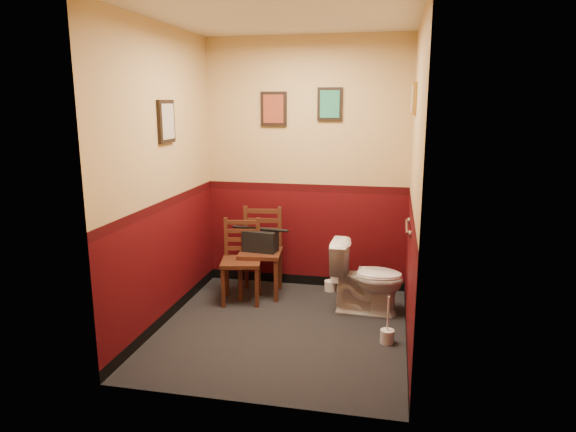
# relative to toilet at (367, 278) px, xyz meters

# --- Properties ---
(floor) EXTENTS (2.20, 2.40, 0.00)m
(floor) POSITION_rel_toilet_xyz_m (-0.72, -0.56, -0.35)
(floor) COLOR black
(floor) RESTS_ON ground
(ceiling) EXTENTS (2.20, 2.40, 0.00)m
(ceiling) POSITION_rel_toilet_xyz_m (-0.72, -0.56, 2.35)
(ceiling) COLOR silver
(ceiling) RESTS_ON ground
(wall_back) EXTENTS (2.20, 0.00, 2.70)m
(wall_back) POSITION_rel_toilet_xyz_m (-0.72, 0.64, 1.00)
(wall_back) COLOR #43070B
(wall_back) RESTS_ON ground
(wall_front) EXTENTS (2.20, 0.00, 2.70)m
(wall_front) POSITION_rel_toilet_xyz_m (-0.72, -1.76, 1.00)
(wall_front) COLOR #43070B
(wall_front) RESTS_ON ground
(wall_left) EXTENTS (0.00, 2.40, 2.70)m
(wall_left) POSITION_rel_toilet_xyz_m (-1.82, -0.56, 1.00)
(wall_left) COLOR #43070B
(wall_left) RESTS_ON ground
(wall_right) EXTENTS (0.00, 2.40, 2.70)m
(wall_right) POSITION_rel_toilet_xyz_m (0.38, -0.56, 1.00)
(wall_right) COLOR #43070B
(wall_right) RESTS_ON ground
(grab_bar) EXTENTS (0.05, 0.56, 0.06)m
(grab_bar) POSITION_rel_toilet_xyz_m (0.35, -0.31, 0.60)
(grab_bar) COLOR silver
(grab_bar) RESTS_ON wall_right
(framed_print_back_a) EXTENTS (0.28, 0.04, 0.36)m
(framed_print_back_a) POSITION_rel_toilet_xyz_m (-1.07, 0.62, 1.60)
(framed_print_back_a) COLOR black
(framed_print_back_a) RESTS_ON wall_back
(framed_print_back_b) EXTENTS (0.26, 0.04, 0.34)m
(framed_print_back_b) POSITION_rel_toilet_xyz_m (-0.47, 0.62, 1.65)
(framed_print_back_b) COLOR black
(framed_print_back_b) RESTS_ON wall_back
(framed_print_left) EXTENTS (0.04, 0.30, 0.38)m
(framed_print_left) POSITION_rel_toilet_xyz_m (-1.80, -0.46, 1.50)
(framed_print_left) COLOR black
(framed_print_left) RESTS_ON wall_left
(framed_print_right) EXTENTS (0.04, 0.34, 0.28)m
(framed_print_right) POSITION_rel_toilet_xyz_m (0.36, 0.04, 1.70)
(framed_print_right) COLOR olive
(framed_print_right) RESTS_ON wall_right
(toilet) EXTENTS (0.73, 0.42, 0.70)m
(toilet) POSITION_rel_toilet_xyz_m (0.00, 0.00, 0.00)
(toilet) COLOR white
(toilet) RESTS_ON floor
(toilet_brush) EXTENTS (0.12, 0.12, 0.42)m
(toilet_brush) POSITION_rel_toilet_xyz_m (0.22, -0.65, -0.28)
(toilet_brush) COLOR silver
(toilet_brush) RESTS_ON floor
(chair_left) EXTENTS (0.47, 0.47, 0.85)m
(chair_left) POSITION_rel_toilet_xyz_m (-1.29, 0.05, 0.08)
(chair_left) COLOR #4D2517
(chair_left) RESTS_ON floor
(chair_right) EXTENTS (0.48, 0.48, 0.93)m
(chair_right) POSITION_rel_toilet_xyz_m (-1.14, 0.27, 0.12)
(chair_right) COLOR #4D2517
(chair_right) RESTS_ON floor
(handbag) EXTENTS (0.37, 0.22, 0.26)m
(handbag) POSITION_rel_toilet_xyz_m (-1.13, 0.23, 0.25)
(handbag) COLOR black
(handbag) RESTS_ON chair_right
(tp_stack) EXTENTS (0.26, 0.16, 0.34)m
(tp_stack) POSITION_rel_toilet_xyz_m (-0.35, 0.48, -0.21)
(tp_stack) COLOR silver
(tp_stack) RESTS_ON floor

